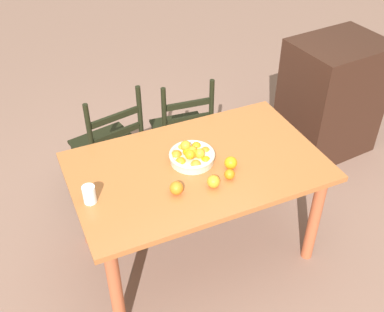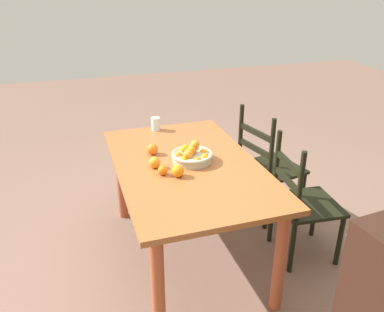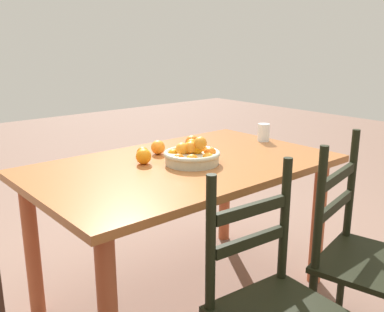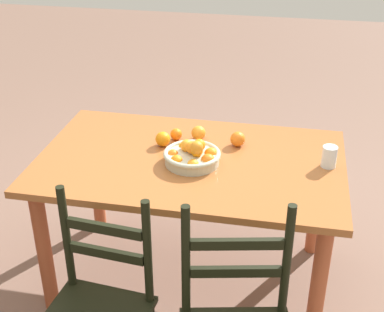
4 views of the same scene
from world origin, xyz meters
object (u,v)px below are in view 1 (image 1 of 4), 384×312
at_px(chair_near_window, 183,132).
at_px(chair_by_cabinet, 110,147).
at_px(orange_loose_2, 231,163).
at_px(drinking_glass, 89,194).
at_px(orange_loose_3, 176,188).
at_px(orange_loose_0, 214,181).
at_px(orange_loose_1, 230,174).
at_px(fruit_bowl, 192,156).
at_px(dining_table, 197,178).
at_px(cabinet, 331,98).

bearing_deg(chair_near_window, chair_by_cabinet, 2.27).
relative_size(orange_loose_2, drinking_glass, 0.73).
bearing_deg(orange_loose_2, orange_loose_3, -168.78).
xyz_separation_m(orange_loose_0, orange_loose_1, (0.12, 0.03, -0.01)).
relative_size(fruit_bowl, drinking_glass, 2.64).
xyz_separation_m(orange_loose_0, orange_loose_2, (0.17, 0.11, 0.00)).
xyz_separation_m(orange_loose_1, orange_loose_2, (0.05, 0.08, 0.01)).
bearing_deg(chair_near_window, dining_table, 78.73).
bearing_deg(orange_loose_2, drinking_glass, 176.27).
height_order(chair_by_cabinet, orange_loose_3, chair_by_cabinet).
bearing_deg(orange_loose_3, orange_loose_1, -1.42).
relative_size(cabinet, fruit_bowl, 3.56).
distance_m(dining_table, orange_loose_0, 0.26).
xyz_separation_m(cabinet, fruit_bowl, (-1.57, -0.60, 0.30)).
bearing_deg(dining_table, drinking_glass, -175.36).
xyz_separation_m(fruit_bowl, drinking_glass, (-0.66, -0.10, 0.01)).
height_order(chair_by_cabinet, cabinet, cabinet).
distance_m(chair_near_window, cabinet, 1.32).
height_order(chair_by_cabinet, orange_loose_0, chair_by_cabinet).
xyz_separation_m(chair_near_window, orange_loose_2, (-0.07, -0.90, 0.37)).
bearing_deg(orange_loose_1, chair_near_window, 83.07).
height_order(dining_table, orange_loose_0, orange_loose_0).
bearing_deg(fruit_bowl, orange_loose_3, -130.42).
distance_m(orange_loose_1, orange_loose_3, 0.33).
height_order(dining_table, orange_loose_3, orange_loose_3).
height_order(chair_near_window, orange_loose_1, chair_near_window).
relative_size(orange_loose_2, orange_loose_3, 1.00).
xyz_separation_m(chair_by_cabinet, fruit_bowl, (0.33, -0.78, 0.37)).
relative_size(chair_by_cabinet, cabinet, 0.95).
xyz_separation_m(chair_by_cabinet, drinking_glass, (-0.33, -0.88, 0.38)).
bearing_deg(orange_loose_1, cabinet, 30.46).
xyz_separation_m(dining_table, orange_loose_2, (0.17, -0.11, 0.15)).
relative_size(orange_loose_1, orange_loose_3, 0.81).
bearing_deg(orange_loose_1, orange_loose_3, 178.58).
height_order(orange_loose_2, orange_loose_3, same).
distance_m(orange_loose_1, drinking_glass, 0.81).
height_order(cabinet, orange_loose_1, cabinet).
xyz_separation_m(chair_near_window, orange_loose_0, (-0.24, -1.01, 0.37)).
xyz_separation_m(cabinet, orange_loose_1, (-1.43, -0.84, 0.29)).
xyz_separation_m(dining_table, orange_loose_3, (-0.22, -0.19, 0.15)).
distance_m(fruit_bowl, orange_loose_3, 0.30).
distance_m(orange_loose_0, drinking_glass, 0.70).
distance_m(cabinet, orange_loose_1, 1.69).
bearing_deg(fruit_bowl, dining_table, -63.98).
bearing_deg(dining_table, fruit_bowl, 116.02).
bearing_deg(cabinet, chair_near_window, 168.19).
relative_size(fruit_bowl, orange_loose_2, 3.64).
bearing_deg(chair_by_cabinet, drinking_glass, 57.63).
xyz_separation_m(chair_by_cabinet, orange_loose_2, (0.52, -0.94, 0.37)).
relative_size(dining_table, orange_loose_3, 19.60).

